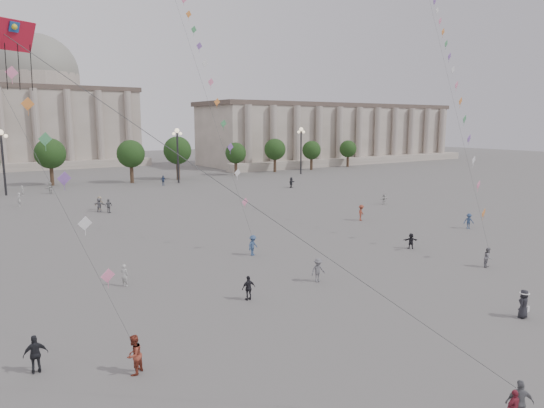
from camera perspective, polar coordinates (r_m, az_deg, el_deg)
ground at (r=31.34m, az=14.44°, el=-12.81°), size 360.00×360.00×0.00m
hall_east at (r=148.90m, az=7.22°, el=8.23°), size 84.00×26.22×17.20m
hall_central at (r=150.03m, az=-25.44°, el=9.62°), size 48.30×34.30×35.50m
tree_row at (r=99.81m, az=-20.82°, el=5.30°), size 137.12×5.12×8.00m
lamp_post_mid_west at (r=89.56m, az=-29.17°, el=5.55°), size 2.00×0.90×10.65m
lamp_post_mid_east at (r=96.59m, az=-11.06°, el=6.79°), size 2.00×0.90×10.65m
lamp_post_far_east at (r=111.52m, az=3.44°, el=7.30°), size 2.00×0.90×10.65m
person_crowd_0 at (r=93.81m, az=-12.69°, el=2.73°), size 1.18×0.64×1.91m
person_crowd_3 at (r=47.60m, az=16.03°, el=-4.19°), size 1.41×1.09×1.49m
person_crowd_4 at (r=88.84m, az=-24.66°, el=1.73°), size 1.64×1.71×1.94m
person_crowd_6 at (r=36.57m, az=5.44°, el=-7.75°), size 1.21×0.75×1.82m
person_crowd_7 at (r=72.05m, az=13.03°, el=0.56°), size 1.49×0.61×1.56m
person_crowd_8 at (r=59.66m, az=10.45°, el=-1.01°), size 1.44×1.24×1.93m
person_crowd_9 at (r=88.39m, az=2.29°, el=2.55°), size 1.85×1.25×1.92m
person_crowd_10 at (r=88.34m, az=-27.30°, el=1.41°), size 0.61×0.72×1.68m
person_crowd_12 at (r=68.45m, az=-19.66°, el=-0.10°), size 1.59×1.62×1.85m
person_crowd_13 at (r=37.10m, az=-16.95°, el=-8.02°), size 0.67×0.72×1.65m
person_crowd_14 at (r=58.57m, az=22.14°, el=-1.87°), size 1.28×1.17×1.73m
person_crowd_16 at (r=67.18m, az=-18.68°, el=-0.22°), size 1.18×0.85×1.85m
person_crowd_19 at (r=69.74m, az=-19.61°, el=0.09°), size 1.22×0.70×1.88m
person_crowd_21 at (r=77.31m, az=-27.62°, el=0.46°), size 0.66×0.82×1.95m
tourist_0 at (r=22.65m, az=26.61°, el=-20.64°), size 0.93×0.51×1.51m
tourist_1 at (r=32.92m, az=-2.77°, el=-9.84°), size 1.00×0.45×1.67m
tourist_3 at (r=22.73m, az=27.12°, el=-20.06°), size 1.14×1.02×1.85m
tourist_4 at (r=26.50m, az=-26.05°, el=-15.59°), size 1.12×0.51×1.88m
kite_flyer_0 at (r=24.77m, az=-15.93°, el=-16.69°), size 1.19×1.16×1.93m
kite_flyer_1 at (r=43.48m, az=-2.26°, el=-4.88°), size 1.37×1.12×1.85m
kite_flyer_2 at (r=43.80m, az=24.07°, el=-5.75°), size 0.96×0.85×1.65m
hat_person at (r=33.73m, az=27.50°, el=-10.33°), size 0.95×0.71×1.77m
dragon_kite at (r=19.84m, az=-28.18°, el=14.84°), size 8.92×5.96×22.98m
kite_train_east at (r=66.37m, az=18.99°, el=19.62°), size 28.61×33.84×60.78m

